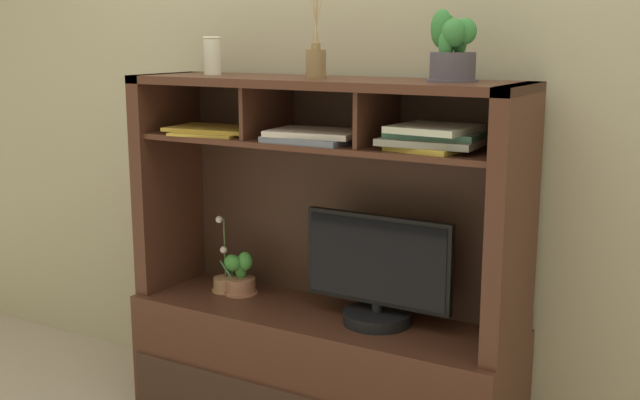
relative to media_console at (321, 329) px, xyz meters
name	(u,v)px	position (x,y,z in m)	size (l,w,h in m)	color
back_wall	(354,54)	(0.00, 0.24, 0.99)	(6.00, 0.02, 2.80)	tan
media_console	(321,329)	(0.00, 0.00, 0.00)	(1.46, 0.47, 1.32)	#49271A
tv_monitor	(377,277)	(0.23, 0.00, 0.24)	(0.55, 0.24, 0.39)	black
potted_orchid	(226,281)	(-0.45, 0.01, 0.11)	(0.11, 0.11, 0.31)	#AC7B54
potted_fern	(240,277)	(-0.38, 0.02, 0.13)	(0.13, 0.13, 0.17)	#AC6E54
magazine_stack_left	(433,137)	(0.44, -0.04, 0.74)	(0.32, 0.27, 0.08)	gold
magazine_stack_centre	(215,130)	(-0.44, -0.04, 0.71)	(0.36, 0.29, 0.02)	gold
magazine_stack_right	(315,136)	(0.00, -0.05, 0.72)	(0.33, 0.26, 0.04)	slate
diffuser_bottle	(316,62)	(0.00, -0.04, 0.97)	(0.07, 0.07, 0.27)	olive
potted_succulent	(452,52)	(0.47, 0.02, 1.01)	(0.17, 0.17, 0.23)	#4E4651
ceramic_vase	(212,56)	(-0.47, 0.00, 0.99)	(0.07, 0.07, 0.14)	beige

